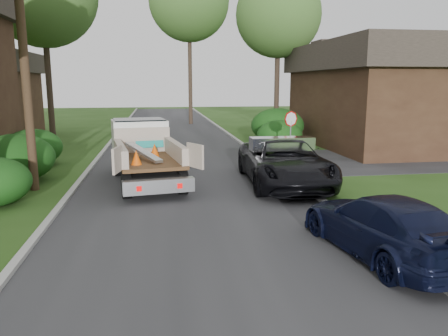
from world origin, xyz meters
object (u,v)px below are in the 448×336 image
house_right (391,93)px  stop_sign (291,126)px  tree_center_far (189,1)px  utility_pole (23,41)px  navy_suv (383,225)px  tree_right_far (278,15)px  flatbed_truck (143,148)px  black_pickup (285,162)px

house_right → stop_sign: bearing=-147.3°
stop_sign → tree_center_far: tree_center_far is taller
utility_pole → navy_suv: utility_pole is taller
utility_pole → stop_sign: bearing=20.6°
tree_right_far → tree_center_far: size_ratio=0.79×
house_right → navy_suv: (-9.20, -16.50, -2.48)m
house_right → tree_center_far: bearing=124.5°
flatbed_truck → black_pickup: 5.60m
tree_right_far → navy_suv: bearing=-99.3°
tree_center_far → navy_suv: tree_center_far is taller
black_pickup → navy_suv: bearing=-85.3°
tree_center_far → stop_sign: bearing=-81.3°
tree_center_far → black_pickup: (1.60, -25.50, -10.12)m
utility_pole → house_right: (18.48, 9.02, -2.01)m
stop_sign → navy_suv: 11.64m
utility_pole → tree_right_far: size_ratio=0.87×
navy_suv → utility_pole: bearing=-46.5°
tree_center_far → black_pickup: 27.48m
flatbed_truck → black_pickup: size_ratio=1.04×
stop_sign → tree_center_far: 23.15m
stop_sign → black_pickup: (-1.60, -4.50, -0.92)m
flatbed_truck → black_pickup: bearing=-28.1°
tree_right_far → tree_center_far: bearing=118.8°
utility_pole → tree_right_far: tree_right_far is taller
tree_right_far → black_pickup: size_ratio=1.87×
utility_pole → navy_suv: size_ratio=2.12×
tree_right_far → tree_center_far: 11.68m
stop_sign → black_pickup: stop_sign is taller
stop_sign → house_right: size_ratio=0.19×
utility_pole → tree_right_far: 20.12m
house_right → tree_right_far: size_ratio=1.13×
house_right → black_pickup: house_right is taller
tree_center_far → navy_suv: (1.80, -32.50, -10.30)m
house_right → tree_right_far: (-5.50, 6.00, 5.32)m
stop_sign → utility_pole: (-10.68, -4.02, 3.40)m
tree_right_far → black_pickup: (-3.90, -15.50, -7.62)m
flatbed_truck → navy_suv: (5.47, -8.84, -0.57)m
tree_center_far → house_right: bearing=-55.5°
black_pickup → navy_suv: (0.20, -7.00, -0.17)m
stop_sign → tree_right_far: (2.30, 11.00, 6.70)m
flatbed_truck → navy_suv: size_ratio=1.36×
flatbed_truck → navy_suv: 10.42m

